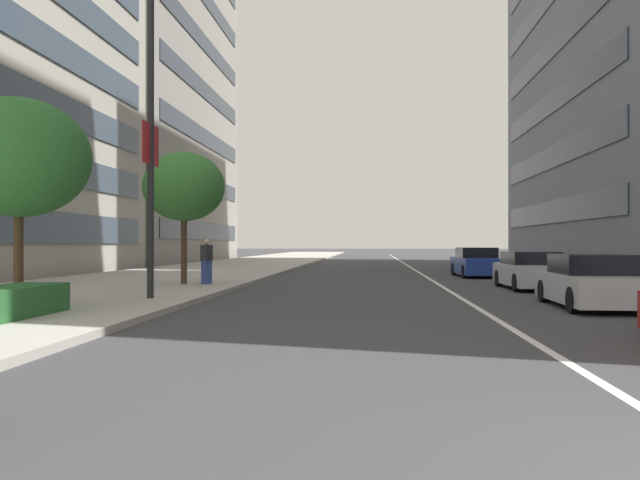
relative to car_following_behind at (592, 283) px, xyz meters
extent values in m
cube|color=#B2ADA3|center=(17.20, 14.80, -0.56)|extent=(160.00, 9.12, 0.15)
cube|color=silver|center=(22.20, 2.91, -0.63)|extent=(110.00, 0.16, 0.01)
cube|color=#B7B7BC|center=(0.01, 0.00, -0.13)|extent=(4.44, 1.97, 0.71)
cube|color=black|center=(-0.03, 0.00, 0.47)|extent=(2.18, 1.77, 0.49)
cylinder|color=black|center=(1.48, 0.81, -0.32)|extent=(0.63, 0.24, 0.62)
cylinder|color=black|center=(1.43, -0.89, -0.32)|extent=(0.63, 0.24, 0.62)
cylinder|color=black|center=(-1.42, 0.89, -0.32)|extent=(0.63, 0.24, 0.62)
cube|color=#B7B7BC|center=(6.78, -0.08, -0.11)|extent=(4.37, 1.83, 0.74)
cube|color=black|center=(6.80, -0.08, 0.48)|extent=(2.43, 1.66, 0.45)
cylinder|color=black|center=(8.20, 0.74, -0.32)|extent=(0.62, 0.23, 0.62)
cylinder|color=black|center=(8.23, -0.86, -0.32)|extent=(0.62, 0.23, 0.62)
cylinder|color=black|center=(5.34, 0.69, -0.32)|extent=(0.62, 0.23, 0.62)
cylinder|color=black|center=(5.36, -0.90, -0.32)|extent=(0.62, 0.23, 0.62)
cube|color=navy|center=(15.34, 0.44, -0.09)|extent=(4.54, 2.01, 0.79)
cube|color=black|center=(15.36, 0.45, 0.55)|extent=(2.16, 1.77, 0.49)
cylinder|color=black|center=(16.78, 1.34, -0.32)|extent=(0.63, 0.24, 0.62)
cylinder|color=black|center=(16.85, -0.33, -0.32)|extent=(0.63, 0.24, 0.62)
cylinder|color=black|center=(13.84, 1.22, -0.32)|extent=(0.63, 0.24, 0.62)
cylinder|color=black|center=(13.90, -0.45, -0.32)|extent=(0.63, 0.24, 0.62)
cylinder|color=#232326|center=(0.19, 11.51, 3.75)|extent=(0.18, 0.18, 8.46)
cube|color=#B21E23|center=(-0.16, 11.51, 3.68)|extent=(0.56, 0.03, 1.10)
cube|color=#B21E23|center=(0.54, 11.51, 3.68)|extent=(0.56, 0.03, 1.10)
cylinder|color=#473323|center=(-2.39, 13.77, 0.64)|extent=(0.22, 0.22, 2.25)
ellipsoid|color=#2D6B2D|center=(-2.39, 13.77, 3.00)|extent=(3.27, 3.27, 2.78)
cylinder|color=#473323|center=(6.30, 12.38, 0.74)|extent=(0.22, 0.22, 2.44)
ellipsoid|color=#387A33|center=(6.30, 12.38, 3.07)|extent=(2.97, 2.97, 2.53)
cube|color=#33478C|center=(6.35, 11.55, -0.06)|extent=(0.39, 0.36, 0.84)
cube|color=#2D2D33|center=(6.35, 11.55, 0.65)|extent=(0.47, 0.41, 0.58)
sphere|color=beige|center=(6.35, 11.55, 1.05)|extent=(0.23, 0.23, 0.23)
cube|color=#2D3842|center=(27.12, -6.39, 3.10)|extent=(25.43, 0.08, 1.50)
cube|color=#2D3842|center=(27.12, -6.39, 6.74)|extent=(25.43, 0.08, 1.50)
cube|color=#2D3842|center=(27.12, -6.39, 10.39)|extent=(25.43, 0.08, 1.50)
cube|color=#2D3842|center=(27.12, -6.39, 14.03)|extent=(25.43, 0.08, 1.50)
cube|color=#384756|center=(10.33, 20.32, 1.74)|extent=(25.90, 0.08, 1.50)
cube|color=#384756|center=(10.33, 20.32, 4.57)|extent=(25.90, 0.08, 1.50)
cube|color=#384756|center=(10.33, 20.32, 7.41)|extent=(25.90, 0.08, 1.50)
cube|color=#384756|center=(10.33, 20.32, 10.24)|extent=(25.90, 0.08, 1.50)
cube|color=gray|center=(40.07, 30.87, 16.39)|extent=(27.95, 21.01, 34.04)
cube|color=#2D3842|center=(40.07, 20.32, 2.09)|extent=(25.16, 0.08, 1.50)
cube|color=#2D3842|center=(40.07, 20.32, 6.27)|extent=(25.16, 0.08, 1.50)
cube|color=#2D3842|center=(40.07, 20.32, 10.45)|extent=(25.16, 0.08, 1.50)
cube|color=#2D3842|center=(40.07, 20.32, 14.64)|extent=(25.16, 0.08, 1.50)
cube|color=#2D3842|center=(40.07, 20.32, 18.82)|extent=(25.16, 0.08, 1.50)
camera|label=1|loc=(-16.93, 5.57, 0.99)|focal=36.55mm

